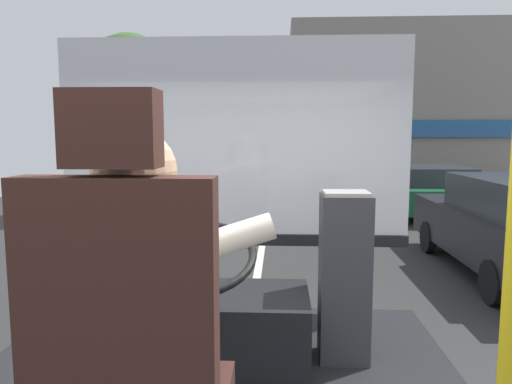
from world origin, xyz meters
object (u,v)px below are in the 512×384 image
at_px(bus_driver, 144,298).
at_px(fare_box, 344,276).
at_px(steering_console, 209,325).
at_px(parked_car_green, 428,189).

distance_m(bus_driver, fare_box, 1.56).
height_order(steering_console, parked_car_green, steering_console).
bearing_deg(parked_car_green, bus_driver, -110.57).
xyz_separation_m(steering_console, parked_car_green, (4.27, 10.17, -0.40)).
xyz_separation_m(fare_box, parked_car_green, (3.52, 10.06, -0.65)).
bearing_deg(bus_driver, fare_box, 60.41).
xyz_separation_m(bus_driver, steering_console, (-0.00, 1.21, -0.58)).
bearing_deg(steering_console, fare_box, 8.64).
xyz_separation_m(steering_console, fare_box, (0.75, 0.11, 0.25)).
bearing_deg(fare_box, steering_console, -171.36).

